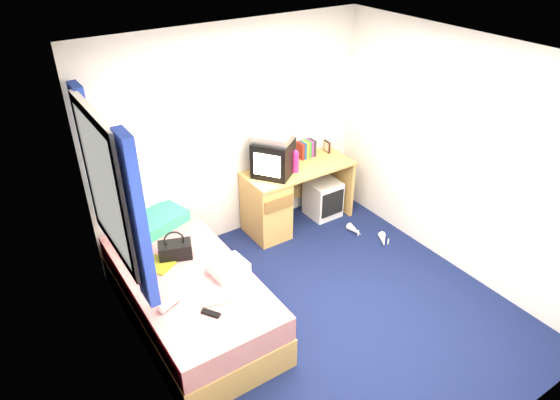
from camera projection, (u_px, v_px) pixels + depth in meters
ground at (325, 311)px, 4.77m from camera, size 3.40×3.40×0.00m
room_shell at (334, 178)px, 4.02m from camera, size 3.40×3.40×3.40m
bed at (190, 297)px, 4.55m from camera, size 1.01×2.00×0.54m
pillow at (157, 221)px, 5.02m from camera, size 0.66×0.53×0.12m
desk at (278, 199)px, 5.78m from camera, size 1.30×0.55×0.75m
storage_cube at (323, 198)px, 6.14m from camera, size 0.37×0.37×0.46m
crt_tv at (273, 158)px, 5.47m from camera, size 0.54×0.55×0.40m
vcr at (273, 138)px, 5.35m from camera, size 0.46×0.48×0.08m
book_row at (306, 149)px, 5.91m from camera, size 0.20×0.13×0.20m
picture_frame at (327, 146)px, 6.05m from camera, size 0.03×0.12×0.14m
pink_water_bottle at (295, 162)px, 5.57m from camera, size 0.10×0.10×0.24m
aerosol_can at (291, 163)px, 5.63m from camera, size 0.05×0.05×0.16m
handbag at (175, 250)px, 4.58m from camera, size 0.34×0.26×0.28m
towel at (229, 268)px, 4.39m from camera, size 0.32×0.28×0.10m
magazine at (157, 264)px, 4.51m from camera, size 0.32×0.35×0.01m
water_bottle at (170, 303)px, 4.03m from camera, size 0.21×0.14×0.07m
colour_swatch_fan at (215, 303)px, 4.08m from camera, size 0.23×0.12×0.01m
remote_control at (211, 313)px, 3.97m from camera, size 0.13×0.16×0.02m
window_assembly at (109, 188)px, 3.95m from camera, size 0.11×1.42×1.40m
white_heels at (369, 235)px, 5.79m from camera, size 0.28×0.55×0.09m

